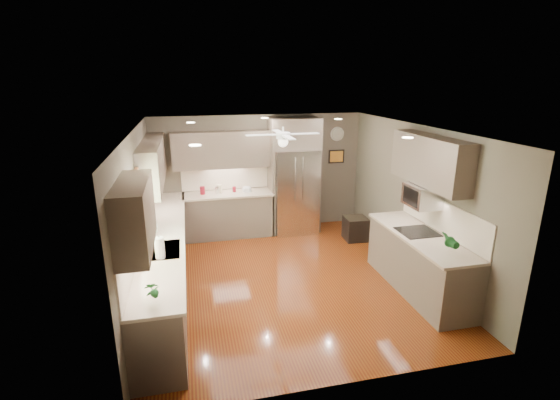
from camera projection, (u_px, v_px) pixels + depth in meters
name	position (u px, v px, depth m)	size (l,w,h in m)	color
floor	(287.00, 279.00, 6.80)	(5.00, 5.00, 0.00)	#52190B
ceiling	(288.00, 129.00, 6.07)	(5.00, 5.00, 0.00)	white
wall_back	(259.00, 173.00, 8.76)	(4.50, 4.50, 0.00)	brown
wall_front	(347.00, 282.00, 4.10)	(4.50, 4.50, 0.00)	brown
wall_left	(139.00, 219.00, 5.95)	(5.00, 5.00, 0.00)	brown
wall_right	(415.00, 199.00, 6.92)	(5.00, 5.00, 0.00)	brown
canister_a	(202.00, 190.00, 8.30)	(0.10, 0.10, 0.16)	maroon
canister_b	(218.00, 190.00, 8.38)	(0.10, 0.10, 0.15)	silver
canister_c	(219.00, 189.00, 8.39)	(0.10, 0.10, 0.16)	beige
canister_d	(234.00, 189.00, 8.46)	(0.07, 0.07, 0.11)	maroon
soap_bottle	(155.00, 227.00, 6.18)	(0.10, 0.10, 0.21)	white
potted_plant_left	(151.00, 290.00, 4.29)	(0.15, 0.10, 0.29)	#195821
potted_plant_right	(449.00, 241.00, 5.50)	(0.19, 0.15, 0.35)	#195821
bowl	(247.00, 191.00, 8.46)	(0.20, 0.20, 0.05)	beige
left_run	(164.00, 260.00, 6.37)	(0.65, 4.70, 1.45)	brown
back_run	(228.00, 214.00, 8.55)	(1.85, 0.65, 1.45)	brown
uppers	(234.00, 163.00, 6.75)	(4.50, 4.70, 0.95)	brown
window	(135.00, 210.00, 5.40)	(0.05, 1.12, 0.92)	#BFF2B2
sink	(162.00, 252.00, 5.65)	(0.50, 0.70, 0.32)	silver
refrigerator	(295.00, 178.00, 8.61)	(1.06, 0.75, 2.45)	silver
right_run	(419.00, 261.00, 6.33)	(0.70, 2.20, 1.45)	brown
microwave	(422.00, 196.00, 6.29)	(0.43, 0.55, 0.34)	silver
ceiling_fan	(283.00, 137.00, 6.40)	(1.18, 1.18, 0.32)	white
recessed_lights	(279.00, 126.00, 6.44)	(2.84, 3.14, 0.01)	white
wall_clock	(337.00, 134.00, 8.89)	(0.30, 0.03, 0.30)	white
framed_print	(336.00, 156.00, 9.03)	(0.36, 0.03, 0.30)	black
stool	(355.00, 228.00, 8.40)	(0.47, 0.47, 0.50)	black
paper_towel	(160.00, 248.00, 5.35)	(0.13, 0.13, 0.31)	white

